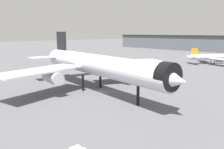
{
  "coord_description": "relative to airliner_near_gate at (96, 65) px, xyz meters",
  "views": [
    {
      "loc": [
        54.41,
        -48.84,
        18.72
      ],
      "look_at": [
        6.06,
        -1.9,
        6.57
      ],
      "focal_mm": 37.45,
      "sensor_mm": 36.0,
      "label": 1
    }
  ],
  "objects": [
    {
      "name": "terminal_building",
      "position": [
        -46.76,
        185.46,
        -0.31
      ],
      "size": [
        219.78,
        28.65,
        24.08
      ],
      "rotation": [
        0.0,
        0.0,
        -0.04
      ],
      "color": "slate",
      "rests_on": "ground"
    },
    {
      "name": "airliner_near_gate",
      "position": [
        0.0,
        0.0,
        0.0
      ],
      "size": [
        68.11,
        61.74,
        19.05
      ],
      "rotation": [
        0.0,
        0.0,
        -0.12
      ],
      "color": "silver",
      "rests_on": "ground"
    },
    {
      "name": "baggage_cart_trailing",
      "position": [
        -10.17,
        38.22,
        -7.42
      ],
      "size": [
        2.66,
        2.31,
        1.82
      ],
      "rotation": [
        0.0,
        0.0,
        6.07
      ],
      "color": "black",
      "rests_on": "ground"
    },
    {
      "name": "airliner_far_taxiway",
      "position": [
        -0.77,
        94.99,
        -4.19
      ],
      "size": [
        28.35,
        31.95,
        9.54
      ],
      "rotation": [
        0.0,
        0.0,
        0.93
      ],
      "color": "silver",
      "rests_on": "ground"
    },
    {
      "name": "ground",
      "position": [
        2.39,
        0.9,
        -8.39
      ],
      "size": [
        900.0,
        900.0,
        0.0
      ],
      "primitive_type": "plane",
      "color": "#56565B"
    }
  ]
}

